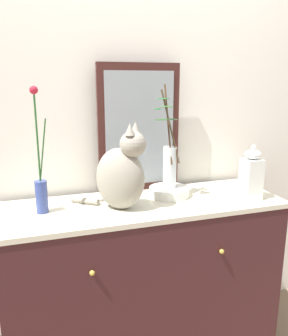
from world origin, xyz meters
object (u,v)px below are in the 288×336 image
Objects in this scene: bowl_porcelain at (169,192)px; vase_glass_clear at (169,162)px; jar_lidded_porcelain at (251,175)px; vase_slim_green at (41,185)px; sideboard at (144,282)px; cat_sitting at (122,174)px; mirror_leaning at (139,129)px.

vase_glass_clear is (-0.00, -0.00, 0.16)m from bowl_porcelain.
vase_slim_green is at bearing 172.57° from jar_lidded_porcelain.
cat_sitting reaches higher than sideboard.
vase_glass_clear reaches higher than bowl_porcelain.
bowl_porcelain is 0.16m from vase_glass_clear.
sideboard is 0.64m from cat_sitting.
mirror_leaning is 0.64m from jar_lidded_porcelain.
cat_sitting is 1.46× the size of jar_lidded_porcelain.
jar_lidded_porcelain reaches higher than bowl_porcelain.
jar_lidded_porcelain is (0.50, -0.33, -0.22)m from mirror_leaning.
mirror_leaning is at bearing 146.12° from jar_lidded_porcelain.
jar_lidded_porcelain is at bearing -24.67° from bowl_porcelain.
cat_sitting is 0.30m from vase_glass_clear.
vase_slim_green is at bearing -176.48° from bowl_porcelain.
vase_slim_green reaches higher than bowl_porcelain.
vase_slim_green is at bearing 177.90° from sideboard.
cat_sitting is at bearing -159.61° from sideboard.
sideboard is at bearing -160.55° from vase_glass_clear.
jar_lidded_porcelain is (0.66, -0.07, -0.05)m from cat_sitting.
vase_slim_green is at bearing 169.97° from cat_sitting.
mirror_leaning reaches higher than bowl_porcelain.
vase_glass_clear reaches higher than sideboard.
cat_sitting is at bearing -10.03° from vase_slim_green.
mirror_leaning is at bearing 126.26° from bowl_porcelain.
cat_sitting is at bearing 174.02° from jar_lidded_porcelain.
jar_lidded_porcelain is at bearing -5.98° from cat_sitting.
vase_slim_green is 1.04m from jar_lidded_porcelain.
vase_slim_green is 1.08× the size of vase_glass_clear.
jar_lidded_porcelain is at bearing -33.88° from mirror_leaning.
mirror_leaning is 0.36m from cat_sitting.
bowl_porcelain is at bearing 20.13° from cat_sitting.
bowl_porcelain is at bearing 38.08° from vase_glass_clear.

